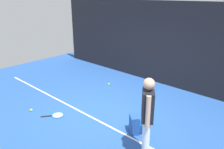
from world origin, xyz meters
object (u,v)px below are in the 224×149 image
at_px(tennis_ball_near_player, 31,110).
at_px(tennis_ball_by_fence, 147,107).
at_px(backpack, 135,125).
at_px(tennis_racket, 57,115).
at_px(tennis_ball_mid_court, 109,84).
at_px(tennis_player, 147,114).

xyz_separation_m(tennis_ball_near_player, tennis_ball_by_fence, (2.29, 2.39, 0.00)).
bearing_deg(tennis_ball_near_player, backpack, 22.82).
bearing_deg(tennis_racket, tennis_ball_mid_court, 46.17).
relative_size(tennis_racket, tennis_ball_mid_court, 9.09).
relative_size(tennis_ball_by_fence, tennis_ball_mid_court, 1.00).
distance_m(tennis_ball_near_player, tennis_ball_by_fence, 3.31).
distance_m(tennis_ball_by_fence, tennis_ball_mid_court, 2.06).
bearing_deg(tennis_ball_mid_court, tennis_player, -35.39).
distance_m(tennis_player, tennis_ball_near_player, 3.62).
bearing_deg(backpack, tennis_racket, 63.33).
relative_size(tennis_ball_near_player, tennis_ball_by_fence, 1.00).
relative_size(tennis_racket, backpack, 1.36).
height_order(tennis_player, backpack, tennis_player).
bearing_deg(tennis_ball_by_fence, tennis_ball_near_player, -133.76).
xyz_separation_m(tennis_player, backpack, (-0.65, 0.51, -0.76)).
height_order(backpack, tennis_ball_by_fence, backpack).
distance_m(tennis_racket, tennis_ball_by_fence, 2.56).
height_order(tennis_ball_near_player, tennis_ball_by_fence, same).
bearing_deg(tennis_ball_by_fence, tennis_player, -56.60).
bearing_deg(tennis_player, tennis_ball_mid_court, -161.24).
bearing_deg(tennis_ball_mid_court, tennis_ball_near_player, -95.66).
distance_m(tennis_racket, tennis_ball_near_player, 0.82).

